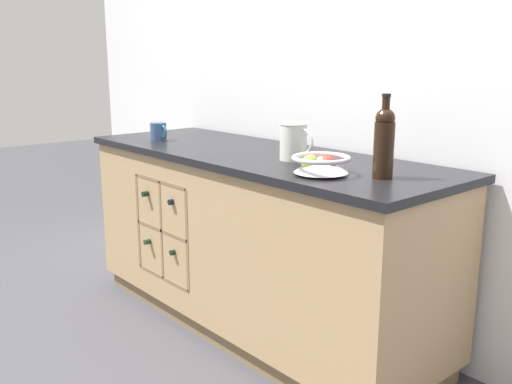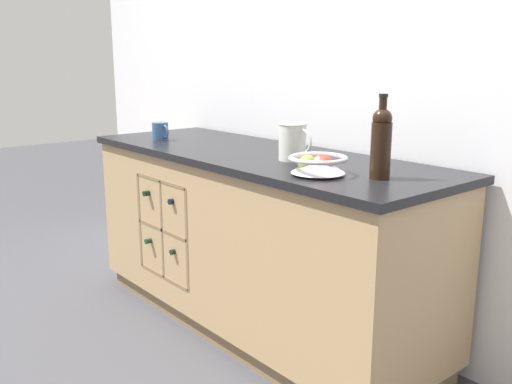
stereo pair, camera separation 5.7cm
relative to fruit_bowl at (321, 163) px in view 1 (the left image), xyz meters
The scene contains 7 objects.
ground_plane 1.11m from the fruit_bowl, 163.56° to the left, with size 14.00×14.00×0.00m, color #424247.
back_wall 0.87m from the fruit_bowl, 135.41° to the left, with size 4.40×0.06×2.55m, color white.
kitchen_island 0.77m from the fruit_bowl, 163.86° to the left, with size 2.03×0.70×0.89m.
fruit_bowl is the anchor object (origin of this frame).
white_pitcher 0.33m from the fruit_bowl, 153.36° to the left, with size 0.18×0.12×0.16m.
ceramic_mug 1.22m from the fruit_bowl, behind, with size 0.13×0.09×0.10m.
standing_wine_bottle 0.25m from the fruit_bowl, 33.27° to the left, with size 0.08×0.08×0.31m.
Camera 1 is at (2.03, -1.76, 1.33)m, focal length 40.00 mm.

